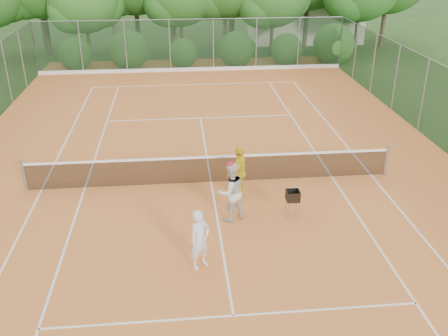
{
  "coord_description": "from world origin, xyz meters",
  "views": [
    {
      "loc": [
        -1.03,
        -14.72,
        7.51
      ],
      "look_at": [
        0.31,
        -1.2,
        1.1
      ],
      "focal_mm": 40.0,
      "sensor_mm": 36.0,
      "label": 1
    }
  ],
  "objects_px": {
    "player_yellow": "(240,172)",
    "ball_hopper": "(293,196)",
    "player_white": "(200,239)",
    "player_center_grp": "(230,192)"
  },
  "relations": [
    {
      "from": "player_yellow",
      "to": "ball_hopper",
      "type": "bearing_deg",
      "value": 69.7
    },
    {
      "from": "player_white",
      "to": "player_center_grp",
      "type": "height_order",
      "value": "player_center_grp"
    },
    {
      "from": "player_center_grp",
      "to": "player_yellow",
      "type": "xyz_separation_m",
      "value": [
        0.43,
        1.31,
        -0.03
      ]
    },
    {
      "from": "player_center_grp",
      "to": "player_yellow",
      "type": "bearing_deg",
      "value": 71.83
    },
    {
      "from": "player_white",
      "to": "ball_hopper",
      "type": "distance_m",
      "value": 3.53
    },
    {
      "from": "player_center_grp",
      "to": "ball_hopper",
      "type": "height_order",
      "value": "player_center_grp"
    },
    {
      "from": "player_center_grp",
      "to": "ball_hopper",
      "type": "xyz_separation_m",
      "value": [
        1.8,
        -0.01,
        -0.24
      ]
    },
    {
      "from": "player_white",
      "to": "player_yellow",
      "type": "relative_size",
      "value": 0.91
    },
    {
      "from": "player_white",
      "to": "player_yellow",
      "type": "height_order",
      "value": "player_yellow"
    },
    {
      "from": "player_white",
      "to": "ball_hopper",
      "type": "xyz_separation_m",
      "value": [
        2.79,
        2.16,
        -0.13
      ]
    }
  ]
}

